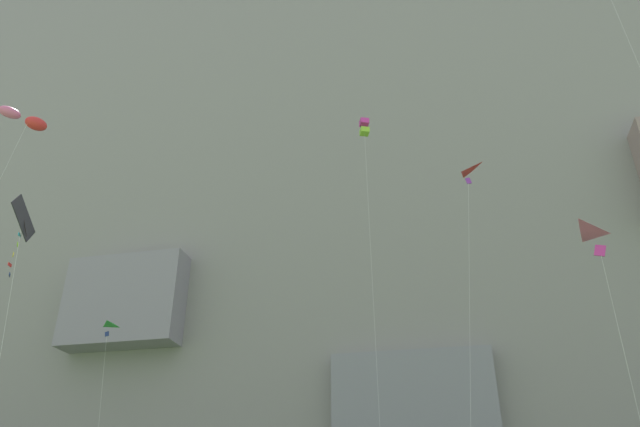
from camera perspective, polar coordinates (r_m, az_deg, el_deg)
cliff_face at (r=76.42m, az=8.23°, el=1.26°), size 180.00×31.25×80.81m
kite_delta_far_left at (r=29.68m, az=26.07°, el=-3.09°), size 1.90×2.48×14.69m
kite_delta_upper_left at (r=39.34m, az=-20.00°, el=-11.55°), size 2.70×1.77×14.11m
kite_windsock_mid_center at (r=45.42m, az=-27.20°, el=8.42°), size 4.44×6.72×28.33m
kite_diamond_high_right at (r=29.61m, az=-26.40°, el=-0.92°), size 3.04×2.57×16.70m
kite_box_mid_right at (r=46.61m, az=4.24°, el=7.99°), size 1.38×6.14×31.49m
kite_delta_high_left at (r=39.75m, az=13.38°, el=2.57°), size 2.99×5.23×23.77m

